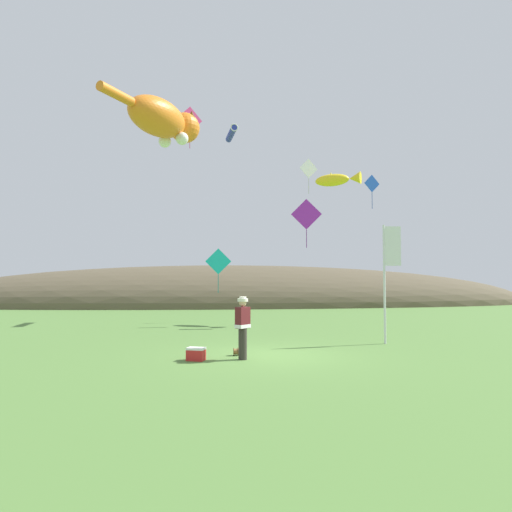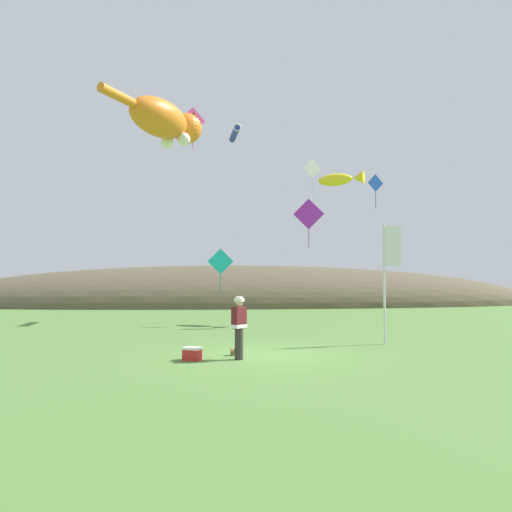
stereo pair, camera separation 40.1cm
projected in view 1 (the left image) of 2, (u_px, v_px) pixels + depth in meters
The scene contains 14 objects.
ground_plane at pixel (269, 356), 13.53m from camera, with size 120.00×120.00×0.00m, color #517A38.
distant_hill_ridge at pixel (231, 304), 40.52m from camera, with size 55.28×13.77×6.95m.
festival_attendant at pixel (243, 326), 12.92m from camera, with size 0.48×0.48×1.77m.
kite_spool at pixel (236, 352), 13.55m from camera, with size 0.14×0.23×0.23m.
picnic_cooler at pixel (196, 354), 12.74m from camera, with size 0.57×0.47×0.36m.
festival_banner_pole at pixel (388, 266), 16.14m from camera, with size 0.66×0.08×4.19m.
kite_giant_cat at pixel (164, 121), 20.89m from camera, with size 3.82×5.69×1.94m.
kite_fish_windsock at pixel (337, 180), 24.40m from camera, with size 2.47×1.80×0.76m.
kite_tube_streamer at pixel (231, 133), 26.13m from camera, with size 0.64×2.28×0.44m.
kite_diamond_teal at pixel (218, 262), 22.30m from camera, with size 1.27×0.04×2.17m.
kite_diamond_pink at pixel (190, 120), 24.55m from camera, with size 1.29×0.56×2.30m.
kite_diamond_blue at pixel (372, 184), 24.84m from camera, with size 0.94×0.26×1.87m.
kite_diamond_white at pixel (309, 169), 26.23m from camera, with size 1.10×0.34×2.05m.
kite_diamond_violet at pixel (306, 214), 22.39m from camera, with size 1.50×0.26×2.41m.
Camera 1 is at (-1.69, -13.56, 2.29)m, focal length 32.00 mm.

